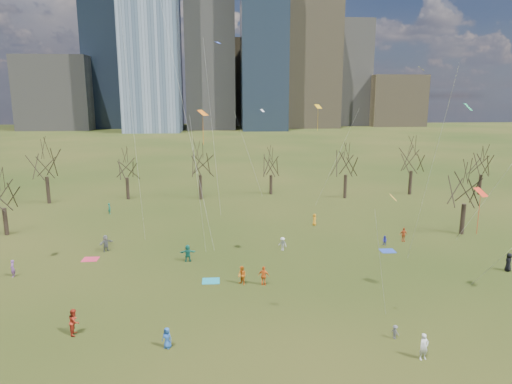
{
  "coord_description": "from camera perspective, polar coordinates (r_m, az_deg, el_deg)",
  "views": [
    {
      "loc": [
        -3.57,
        -34.03,
        16.76
      ],
      "look_at": [
        0.0,
        12.0,
        7.0
      ],
      "focal_mm": 32.0,
      "sensor_mm": 36.0,
      "label": 1
    }
  ],
  "objects": [
    {
      "name": "person_0",
      "position": [
        32.88,
        -11.06,
        -17.47
      ],
      "size": [
        0.85,
        0.71,
        1.47
      ],
      "primitive_type": "imported",
      "rotation": [
        0.0,
        0.0,
        5.88
      ],
      "color": "#2759AC",
      "rests_on": "ground"
    },
    {
      "name": "person_3",
      "position": [
        34.9,
        16.99,
        -16.38
      ],
      "size": [
        0.67,
        0.76,
        1.01
      ],
      "primitive_type": "imported",
      "rotation": [
        0.0,
        0.0,
        2.13
      ],
      "color": "#5C5C61",
      "rests_on": "ground"
    },
    {
      "name": "person_9",
      "position": [
        50.76,
        3.34,
        -6.48
      ],
      "size": [
        1.11,
        1.0,
        1.49
      ],
      "primitive_type": "imported",
      "rotation": [
        0.0,
        0.0,
        5.68
      ],
      "color": "silver",
      "rests_on": "ground"
    },
    {
      "name": "person_14",
      "position": [
        41.85,
        -1.75,
        -10.38
      ],
      "size": [
        1.04,
        1.07,
        1.74
      ],
      "primitive_type": "imported",
      "rotation": [
        0.0,
        0.0,
        5.4
      ],
      "color": "orange",
      "rests_on": "ground"
    },
    {
      "name": "person_13",
      "position": [
        69.21,
        -17.84,
        -1.99
      ],
      "size": [
        0.58,
        0.69,
        1.6
      ],
      "primitive_type": "imported",
      "rotation": [
        0.0,
        0.0,
        1.98
      ],
      "color": "#1A755C",
      "rests_on": "ground"
    },
    {
      "name": "person_10",
      "position": [
        56.36,
        17.95,
        -5.09
      ],
      "size": [
        1.01,
        0.5,
        1.65
      ],
      "primitive_type": "imported",
      "rotation": [
        0.0,
        0.0,
        0.1
      ],
      "color": "#B9421A",
      "rests_on": "ground"
    },
    {
      "name": "blanket_navy",
      "position": [
        52.69,
        16.12,
        -7.08
      ],
      "size": [
        1.6,
        1.5,
        0.03
      ],
      "primitive_type": "cube",
      "color": "#233DA4",
      "rests_on": "ground"
    },
    {
      "name": "person_4",
      "position": [
        41.67,
        0.99,
        -10.44
      ],
      "size": [
        1.13,
        0.75,
        1.79
      ],
      "primitive_type": "imported",
      "rotation": [
        0.0,
        0.0,
        2.82
      ],
      "color": "orange",
      "rests_on": "ground"
    },
    {
      "name": "person_7",
      "position": [
        49.25,
        -28.14,
        -8.41
      ],
      "size": [
        0.45,
        0.64,
        1.65
      ],
      "primitive_type": "imported",
      "rotation": [
        0.0,
        0.0,
        4.81
      ],
      "color": "#7A4992",
      "rests_on": "ground"
    },
    {
      "name": "person_5",
      "position": [
        47.87,
        -8.53,
        -7.56
      ],
      "size": [
        1.7,
        0.66,
        1.79
      ],
      "primitive_type": "imported",
      "rotation": [
        0.0,
        0.0,
        3.22
      ],
      "color": "#176B5D",
      "rests_on": "ground"
    },
    {
      "name": "downtown_skyline",
      "position": [
        245.69,
        -4.35,
        17.1
      ],
      "size": [
        212.5,
        78.0,
        118.0
      ],
      "color": "slate",
      "rests_on": "ground"
    },
    {
      "name": "blanket_teal",
      "position": [
        43.08,
        -5.66,
        -11.0
      ],
      "size": [
        1.6,
        1.5,
        0.03
      ],
      "primitive_type": "cube",
      "color": "teal",
      "rests_on": "ground"
    },
    {
      "name": "person_8",
      "position": [
        54.32,
        15.79,
        -5.87
      ],
      "size": [
        0.68,
        0.71,
        1.15
      ],
      "primitive_type": "imported",
      "rotation": [
        0.0,
        0.0,
        5.37
      ],
      "color": "#292AB5",
      "rests_on": "ground"
    },
    {
      "name": "bare_tree_row",
      "position": [
        72.13,
        -1.62,
        3.44
      ],
      "size": [
        113.04,
        29.8,
        9.5
      ],
      "color": "black",
      "rests_on": "ground"
    },
    {
      "name": "person_11",
      "position": [
        52.9,
        -18.26,
        -6.11
      ],
      "size": [
        1.56,
        1.63,
        1.85
      ],
      "primitive_type": "imported",
      "rotation": [
        0.0,
        0.0,
        0.83
      ],
      "color": "slate",
      "rests_on": "ground"
    },
    {
      "name": "ground",
      "position": [
        38.1,
        1.44,
        -14.16
      ],
      "size": [
        500.0,
        500.0,
        0.0
      ],
      "primitive_type": "plane",
      "color": "black",
      "rests_on": "ground"
    },
    {
      "name": "person_12",
      "position": [
        60.66,
        7.32,
        -3.43
      ],
      "size": [
        0.62,
        0.84,
        1.56
      ],
      "primitive_type": "imported",
      "rotation": [
        0.0,
        0.0,
        1.4
      ],
      "color": "orange",
      "rests_on": "ground"
    },
    {
      "name": "person_1",
      "position": [
        32.91,
        20.25,
        -17.69
      ],
      "size": [
        0.74,
        0.58,
        1.79
      ],
      "primitive_type": "imported",
      "rotation": [
        0.0,
        0.0,
        0.26
      ],
      "color": "silver",
      "rests_on": "ground"
    },
    {
      "name": "blanket_crimson",
      "position": [
        51.19,
        -19.99,
        -7.91
      ],
      "size": [
        1.6,
        1.5,
        0.03
      ],
      "primitive_type": "cube",
      "color": "#C62744",
      "rests_on": "ground"
    },
    {
      "name": "person_2",
      "position": [
        36.23,
        -21.76,
        -14.82
      ],
      "size": [
        0.79,
        0.98,
        1.93
      ],
      "primitive_type": "imported",
      "rotation": [
        0.0,
        0.0,
        1.63
      ],
      "color": "#AC2A18",
      "rests_on": "ground"
    },
    {
      "name": "kites_airborne",
      "position": [
        44.81,
        3.96,
        7.94
      ],
      "size": [
        65.12,
        45.02,
        37.05
      ],
      "color": "orange",
      "rests_on": "ground"
    },
    {
      "name": "person_6",
      "position": [
        51.13,
        29.03,
        -7.67
      ],
      "size": [
        0.94,
        1.07,
        1.84
      ],
      "primitive_type": "imported",
      "rotation": [
        0.0,
        0.0,
        4.22
      ],
      "color": "black",
      "rests_on": "ground"
    }
  ]
}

